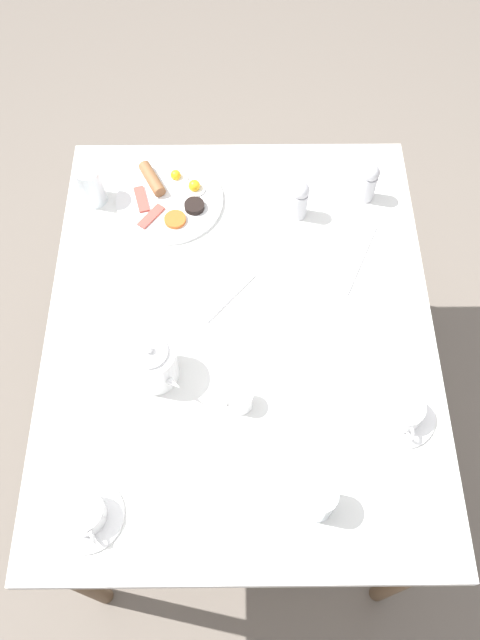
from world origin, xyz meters
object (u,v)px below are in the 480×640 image
at_px(pepper_grinder, 300,199).
at_px(salt_grinder, 369,182).
at_px(breakfast_plate, 170,198).
at_px(water_glass_tall, 319,501).
at_px(teacup_with_saucer_right, 85,514).
at_px(fork_by_plate, 230,297).
at_px(teacup_with_saucer_left, 403,412).
at_px(creamer_jug, 241,400).
at_px(teapot_near, 152,362).
at_px(water_glass_short, 91,185).
at_px(knife_by_plate, 360,259).

distance_m(pepper_grinder, salt_grinder, 0.19).
xyz_separation_m(breakfast_plate, water_glass_tall, (-0.33, 0.80, 0.04)).
height_order(teacup_with_saucer_right, fork_by_plate, teacup_with_saucer_right).
relative_size(teacup_with_saucer_left, teacup_with_saucer_right, 1.00).
bearing_deg(creamer_jug, breakfast_plate, -72.45).
distance_m(teacup_with_saucer_left, pepper_grinder, 0.59).
distance_m(teacup_with_saucer_left, salt_grinder, 0.61).
distance_m(teacup_with_saucer_right, pepper_grinder, 0.90).
distance_m(water_glass_tall, salt_grinder, 0.82).
bearing_deg(salt_grinder, creamer_jug, 59.99).
bearing_deg(teacup_with_saucer_right, teapot_near, -110.50).
relative_size(teacup_with_saucer_left, pepper_grinder, 1.29).
bearing_deg(breakfast_plate, pepper_grinder, 171.66).
relative_size(water_glass_short, fork_by_plate, 0.79).
bearing_deg(fork_by_plate, salt_grinder, -139.46).
distance_m(teapot_near, knife_by_plate, 0.58).
bearing_deg(teacup_with_saucer_right, water_glass_short, -85.15).
distance_m(teapot_near, teacup_with_saucer_left, 0.55).
bearing_deg(breakfast_plate, teacup_with_saucer_right, 80.96).
height_order(teacup_with_saucer_right, pepper_grinder, pepper_grinder).
xyz_separation_m(water_glass_tall, water_glass_short, (0.53, -0.80, 0.01)).
height_order(teacup_with_saucer_left, knife_by_plate, teacup_with_saucer_left).
relative_size(creamer_jug, pepper_grinder, 0.64).
relative_size(creamer_jug, salt_grinder, 0.64).
distance_m(teapot_near, water_glass_short, 0.54).
relative_size(creamer_jug, knife_by_plate, 0.36).
xyz_separation_m(breakfast_plate, teacup_with_saucer_right, (0.13, 0.81, 0.01)).
distance_m(teacup_with_saucer_left, knife_by_plate, 0.42).
distance_m(breakfast_plate, fork_by_plate, 0.34).
height_order(breakfast_plate, teapot_near, teapot_near).
height_order(breakfast_plate, teacup_with_saucer_right, teacup_with_saucer_right).
distance_m(teapot_near, water_glass_tall, 0.46).
bearing_deg(teapot_near, water_glass_tall, 6.13).
xyz_separation_m(teacup_with_saucer_right, salt_grinder, (-0.65, -0.82, 0.04)).
relative_size(teacup_with_saucer_left, knife_by_plate, 0.72).
bearing_deg(teapot_near, breakfast_plate, 135.68).
bearing_deg(teacup_with_saucer_left, teapot_near, -11.30).
xyz_separation_m(teapot_near, pepper_grinder, (-0.35, -0.45, 0.00)).
xyz_separation_m(breakfast_plate, knife_by_plate, (-0.48, 0.19, -0.01)).
height_order(water_glass_tall, water_glass_short, water_glass_short).
xyz_separation_m(water_glass_tall, fork_by_plate, (0.18, -0.50, -0.05)).
bearing_deg(salt_grinder, teapot_near, 43.61).
bearing_deg(pepper_grinder, water_glass_short, -5.82).
height_order(teacup_with_saucer_left, fork_by_plate, teacup_with_saucer_left).
bearing_deg(salt_grinder, water_glass_short, 0.05).
bearing_deg(creamer_jug, teacup_with_saucer_right, 37.46).
height_order(water_glass_tall, creamer_jug, water_glass_tall).
relative_size(water_glass_tall, fork_by_plate, 0.68).
bearing_deg(fork_by_plate, pepper_grinder, -125.24).
xyz_separation_m(water_glass_tall, creamer_jug, (0.15, -0.22, -0.02)).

